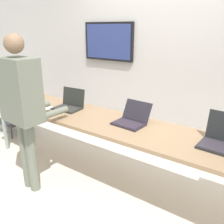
% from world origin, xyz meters
% --- Properties ---
extents(ground, '(8.00, 8.00, 0.04)m').
position_xyz_m(ground, '(0.00, 0.00, -0.02)').
color(ground, beige).
extents(back_wall, '(8.00, 0.11, 2.53)m').
position_xyz_m(back_wall, '(-0.02, 1.13, 1.27)').
color(back_wall, silver).
rests_on(back_wall, ground).
extents(workbench, '(3.73, 0.70, 0.78)m').
position_xyz_m(workbench, '(0.00, 0.00, 0.74)').
color(workbench, '#9A7757').
rests_on(workbench, ground).
extents(laptop_station_0, '(0.36, 0.39, 0.27)m').
position_xyz_m(laptop_station_0, '(-1.62, 0.07, 0.84)').
color(laptop_station_0, black).
rests_on(laptop_station_0, workbench).
extents(laptop_station_1, '(0.37, 0.31, 0.25)m').
position_xyz_m(laptop_station_1, '(-0.68, 0.07, 0.84)').
color(laptop_station_1, '#252824').
rests_on(laptop_station_1, workbench).
extents(laptop_station_2, '(0.35, 0.36, 0.22)m').
position_xyz_m(laptop_station_2, '(0.25, 0.08, 0.84)').
color(laptop_station_2, '#26222B').
rests_on(laptop_station_2, workbench).
extents(laptop_station_3, '(0.39, 0.34, 0.28)m').
position_xyz_m(laptop_station_3, '(1.19, 0.08, 0.85)').
color(laptop_station_3, black).
rests_on(laptop_station_3, workbench).
extents(person, '(0.46, 0.61, 1.73)m').
position_xyz_m(person, '(-0.66, -0.62, 1.05)').
color(person, slate).
rests_on(person, ground).
extents(coffee_mug, '(0.09, 0.09, 0.08)m').
position_xyz_m(coffee_mug, '(-1.10, -0.25, 0.82)').
color(coffee_mug, '#2D2126').
rests_on(coffee_mug, workbench).
extents(paper_sheet, '(0.23, 0.31, 0.00)m').
position_xyz_m(paper_sheet, '(-0.96, -0.17, 0.78)').
color(paper_sheet, white).
rests_on(paper_sheet, workbench).
extents(storage_cart, '(0.56, 0.44, 0.59)m').
position_xyz_m(storage_cart, '(-2.28, 0.20, 0.39)').
color(storage_cart, '#2F2B36').
rests_on(storage_cart, ground).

